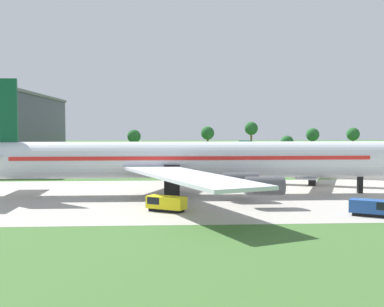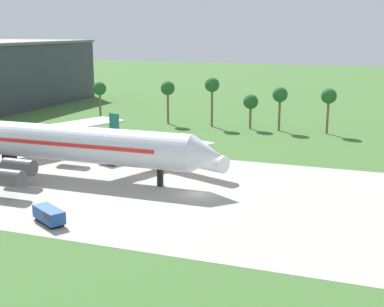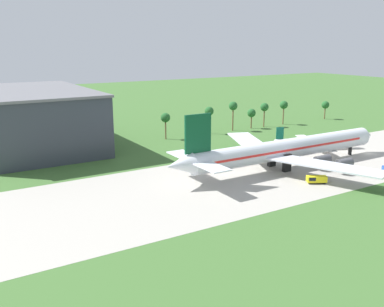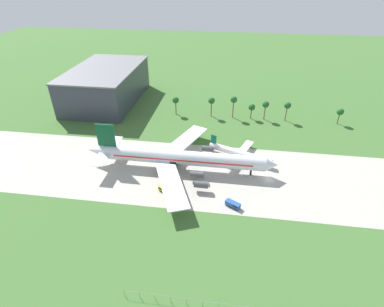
% 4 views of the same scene
% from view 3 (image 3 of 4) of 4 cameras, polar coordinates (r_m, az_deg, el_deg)
% --- Properties ---
extents(ground_plane, '(600.00, 600.00, 0.00)m').
position_cam_3_polar(ground_plane, '(153.35, 22.45, 0.01)').
color(ground_plane, '#3D662D').
extents(taxiway_strip, '(320.00, 44.00, 0.02)m').
position_cam_3_polar(taxiway_strip, '(153.35, 22.45, 0.02)').
color(taxiway_strip, '#A8A399').
rests_on(taxiway_strip, ground_plane).
extents(jet_airliner, '(77.64, 61.46, 18.40)m').
position_cam_3_polar(jet_airliner, '(126.80, 12.27, 0.54)').
color(jet_airliner, silver).
rests_on(jet_airliner, ground_plane).
extents(regional_aircraft, '(27.27, 24.86, 8.21)m').
position_cam_3_polar(regional_aircraft, '(152.03, 16.01, 1.49)').
color(regional_aircraft, white).
rests_on(regional_aircraft, ground_plane).
extents(baggage_tug, '(5.41, 4.24, 1.97)m').
position_cam_3_polar(baggage_tug, '(115.80, 16.18, -3.33)').
color(baggage_tug, black).
rests_on(baggage_tug, ground_plane).
extents(terminal_building, '(36.72, 61.20, 20.12)m').
position_cam_3_polar(terminal_building, '(159.45, -20.40, 4.43)').
color(terminal_building, '#333842').
rests_on(terminal_building, ground_plane).
extents(palm_tree_row, '(90.35, 3.60, 12.20)m').
position_cam_3_polar(palm_tree_row, '(184.37, 7.86, 5.84)').
color(palm_tree_row, brown).
rests_on(palm_tree_row, ground_plane).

